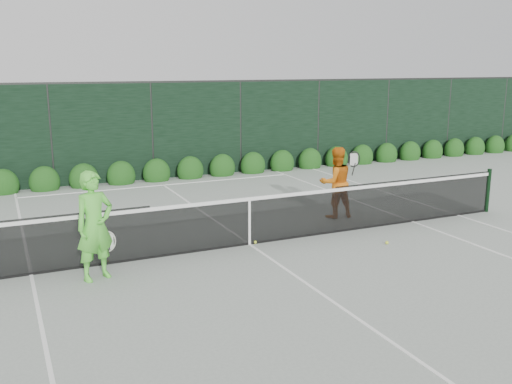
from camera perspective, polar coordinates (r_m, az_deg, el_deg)
name	(u,v)px	position (r m, az deg, el deg)	size (l,w,h in m)	color
ground	(249,245)	(11.53, -0.66, -5.28)	(80.00, 80.00, 0.00)	gray
tennis_net	(248,219)	(11.36, -0.78, -2.75)	(12.90, 0.10, 1.07)	black
player_woman	(95,226)	(9.84, -15.82, -3.29)	(0.79, 0.66, 1.85)	#59D53E
player_man	(336,182)	(13.52, 7.99, 0.96)	(0.93, 0.70, 1.68)	orange
court_lines	(249,244)	(11.52, -0.66, -5.25)	(11.03, 23.83, 0.01)	white
windscreen_fence	(321,200)	(8.80, 6.49, -0.77)	(32.00, 21.07, 3.06)	black
hedge_row	(157,173)	(18.05, -9.91, 1.85)	(31.66, 0.65, 0.94)	#113B10
tennis_balls	(254,248)	(11.20, -0.17, -5.64)	(5.41, 1.29, 0.07)	#D8E833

